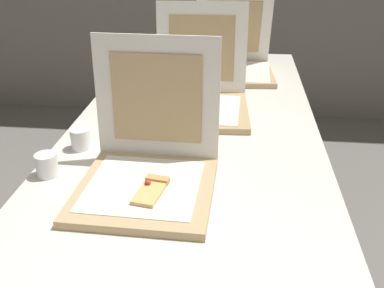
{
  "coord_description": "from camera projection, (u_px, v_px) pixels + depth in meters",
  "views": [
    {
      "loc": [
        0.14,
        -0.7,
        1.36
      ],
      "look_at": [
        0.02,
        0.43,
        0.79
      ],
      "focal_mm": 41.46,
      "sensor_mm": 36.0,
      "label": 1
    }
  ],
  "objects": [
    {
      "name": "table",
      "position": [
        191.0,
        151.0,
        1.46
      ],
      "size": [
        0.84,
        2.13,
        0.73
      ],
      "color": "silver",
      "rests_on": "ground"
    },
    {
      "name": "cup_white_near_left",
      "position": [
        47.0,
        165.0,
        1.21
      ],
      "size": [
        0.06,
        0.06,
        0.06
      ],
      "primitive_type": "cylinder",
      "color": "white",
      "rests_on": "table"
    },
    {
      "name": "pizza_box_middle",
      "position": [
        200.0,
        96.0,
        1.63
      ],
      "size": [
        0.37,
        0.4,
        0.37
      ],
      "rotation": [
        0.0,
        0.0,
        0.06
      ],
      "color": "tan",
      "rests_on": "table"
    },
    {
      "name": "pizza_box_back",
      "position": [
        234.0,
        63.0,
        2.02
      ],
      "size": [
        0.37,
        0.37,
        0.36
      ],
      "rotation": [
        0.0,
        0.0,
        0.07
      ],
      "color": "tan",
      "rests_on": "table"
    },
    {
      "name": "cup_white_near_center",
      "position": [
        81.0,
        139.0,
        1.36
      ],
      "size": [
        0.06,
        0.06,
        0.06
      ],
      "primitive_type": "cylinder",
      "color": "white",
      "rests_on": "table"
    },
    {
      "name": "cup_white_mid",
      "position": [
        117.0,
        123.0,
        1.46
      ],
      "size": [
        0.06,
        0.06,
        0.06
      ],
      "primitive_type": "cylinder",
      "color": "white",
      "rests_on": "table"
    },
    {
      "name": "pizza_box_front",
      "position": [
        148.0,
        168.0,
        1.15
      ],
      "size": [
        0.36,
        0.37,
        0.37
      ],
      "rotation": [
        0.0,
        0.0,
        -0.03
      ],
      "color": "tan",
      "rests_on": "table"
    }
  ]
}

